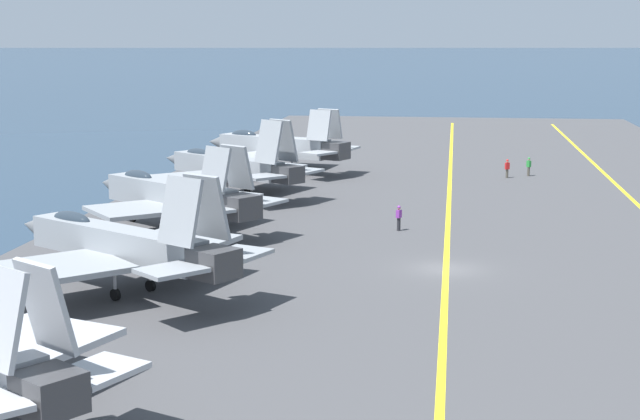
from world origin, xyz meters
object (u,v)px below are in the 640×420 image
at_px(parked_jet_second, 122,244).
at_px(crew_green_vest, 529,166).
at_px(crew_purple_vest, 399,217).
at_px(crew_red_vest, 507,168).
at_px(parked_jet_third, 174,195).
at_px(parked_jet_fifth, 277,147).
at_px(parked_jet_fourth, 231,167).

height_order(parked_jet_second, crew_green_vest, parked_jet_second).
height_order(crew_purple_vest, crew_red_vest, crew_red_vest).
bearing_deg(crew_green_vest, crew_purple_vest, 159.09).
relative_size(parked_jet_second, crew_purple_vest, 9.05).
bearing_deg(crew_green_vest, parked_jet_third, 139.36).
xyz_separation_m(parked_jet_fifth, crew_red_vest, (-0.85, -21.76, -1.52)).
bearing_deg(parked_jet_second, parked_jet_third, 6.92).
xyz_separation_m(crew_purple_vest, crew_red_vest, (26.08, -8.50, 0.00)).
height_order(parked_jet_fourth, crew_green_vest, parked_jet_fourth).
xyz_separation_m(parked_jet_fourth, crew_purple_vest, (-12.40, -14.36, -1.51)).
distance_m(parked_jet_fifth, crew_red_vest, 21.83).
bearing_deg(parked_jet_fifth, crew_green_vest, -88.28).
height_order(parked_jet_fifth, crew_green_vest, parked_jet_fifth).
relative_size(parked_jet_fifth, crew_purple_vest, 9.19).
xyz_separation_m(parked_jet_third, parked_jet_fifth, (29.05, -1.73, 0.03)).
bearing_deg(crew_green_vest, parked_jet_fourth, 121.46).
bearing_deg(parked_jet_second, parked_jet_fifth, 0.28).
distance_m(parked_jet_third, crew_green_vest, 39.26).
relative_size(parked_jet_fourth, crew_purple_vest, 8.79).
bearing_deg(crew_purple_vest, parked_jet_third, 98.06).
xyz_separation_m(parked_jet_fourth, crew_red_vest, (13.69, -22.86, -1.50)).
relative_size(parked_jet_fifth, crew_red_vest, 9.15).
xyz_separation_m(parked_jet_third, crew_red_vest, (28.21, -23.49, -1.49)).
relative_size(parked_jet_second, parked_jet_fifth, 0.99).
distance_m(parked_jet_third, crew_red_vest, 36.73).
xyz_separation_m(parked_jet_second, crew_green_vest, (45.86, -23.60, -1.61)).
bearing_deg(parked_jet_fourth, crew_green_vest, -58.54).
xyz_separation_m(parked_jet_second, parked_jet_fourth, (30.61, 1.33, -0.12)).
bearing_deg(parked_jet_fourth, parked_jet_third, 177.54).
bearing_deg(parked_jet_third, crew_red_vest, -39.78).
relative_size(parked_jet_third, parked_jet_fourth, 1.01).
bearing_deg(crew_red_vest, parked_jet_fourth, 120.91).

